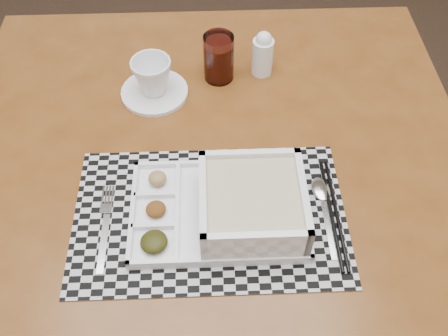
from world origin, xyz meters
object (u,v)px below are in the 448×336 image
Objects in this scene: dining_table at (214,192)px; serving_tray at (241,207)px; juice_glass at (219,59)px; creamer_bottle at (263,54)px; cup at (152,76)px.

serving_tray is at bearing -74.66° from dining_table.
juice_glass is 1.01× the size of creamer_bottle.
dining_table is at bearing -101.18° from juice_glass.
cup is 0.25m from creamer_bottle.
juice_glass is at bearing 17.88° from cup.
serving_tray is 0.41m from creamer_bottle.
cup is at bearing -167.43° from juice_glass.
juice_glass reaches higher than cup.
creamer_bottle is at bearing 1.12° from juice_glass.
serving_tray is 0.38m from cup.
creamer_bottle is at bearing 13.36° from cup.
juice_glass reaches higher than creamer_bottle.
cup is at bearing 112.89° from dining_table.
juice_glass is at bearing -178.88° from creamer_bottle.
dining_table is at bearing 105.34° from serving_tray.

